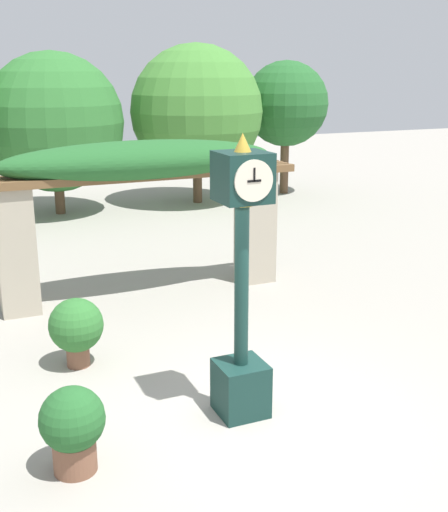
# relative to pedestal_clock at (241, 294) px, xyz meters

# --- Properties ---
(ground_plane) EXTENTS (60.00, 60.00, 0.00)m
(ground_plane) POSITION_rel_pedestal_clock_xyz_m (0.19, -0.16, -1.51)
(ground_plane) COLOR gray
(pedestal_clock) EXTENTS (0.56, 0.59, 3.32)m
(pedestal_clock) POSITION_rel_pedestal_clock_xyz_m (0.00, 0.00, 0.00)
(pedestal_clock) COLOR #14332D
(pedestal_clock) RESTS_ON ground
(pergola) EXTENTS (5.64, 1.22, 2.80)m
(pergola) POSITION_rel_pedestal_clock_xyz_m (0.19, 4.52, 0.56)
(pergola) COLOR #A89E89
(pergola) RESTS_ON ground
(potted_plant_near_left) EXTENTS (0.75, 0.75, 0.98)m
(potted_plant_near_left) POSITION_rel_pedestal_clock_xyz_m (-1.54, 2.05, -0.94)
(potted_plant_near_left) COLOR brown
(potted_plant_near_left) RESTS_ON ground
(potted_plant_near_right) EXTENTS (0.67, 0.67, 0.93)m
(potted_plant_near_right) POSITION_rel_pedestal_clock_xyz_m (-2.05, -0.38, -1.00)
(potted_plant_near_right) COLOR brown
(potted_plant_near_right) RESTS_ON ground
(tree_line) EXTENTS (17.54, 3.97, 5.13)m
(tree_line) POSITION_rel_pedestal_clock_xyz_m (0.39, 12.22, 1.34)
(tree_line) COLOR brown
(tree_line) RESTS_ON ground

